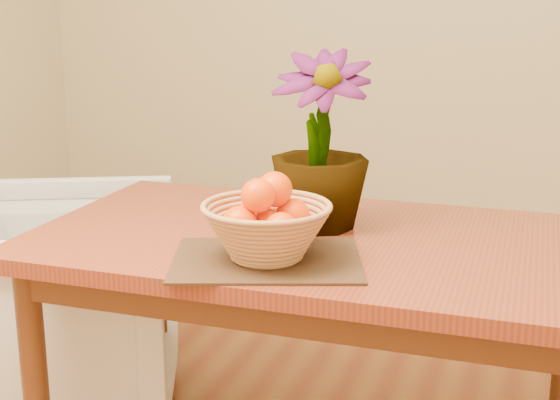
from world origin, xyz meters
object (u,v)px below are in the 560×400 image
(table, at_px, (316,269))
(armchair, at_px, (46,300))
(wicker_basket, at_px, (267,233))
(potted_plant, at_px, (320,141))

(table, relative_size, armchair, 1.73)
(wicker_basket, xyz_separation_m, armchair, (-0.87, 0.38, -0.41))
(table, xyz_separation_m, armchair, (-0.92, 0.16, -0.26))
(potted_plant, bearing_deg, armchair, 165.32)
(wicker_basket, distance_m, armchair, 1.03)
(wicker_basket, bearing_deg, table, 76.86)
(table, height_order, potted_plant, potted_plant)
(table, distance_m, wicker_basket, 0.27)
(potted_plant, bearing_deg, wicker_basket, -106.52)
(table, xyz_separation_m, wicker_basket, (-0.05, -0.22, 0.15))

